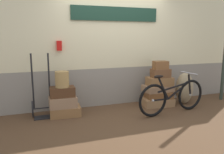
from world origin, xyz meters
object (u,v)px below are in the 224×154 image
(suitcase_7, at_px, (161,73))
(burlap_sack, at_px, (184,88))
(suitcase_2, at_px, (62,92))
(suitcase_4, at_px, (159,95))
(suitcase_3, at_px, (157,101))
(suitcase_6, at_px, (160,81))
(suitcase_1, at_px, (63,102))
(suitcase_8, at_px, (161,65))
(luggage_trolley, at_px, (42,103))
(suitcase_0, at_px, (65,111))
(wicker_basket, at_px, (62,79))
(suitcase_5, at_px, (158,88))
(bicycle, at_px, (172,96))

(suitcase_7, distance_m, burlap_sack, 0.75)
(suitcase_2, height_order, burlap_sack, burlap_sack)
(suitcase_4, xyz_separation_m, suitcase_7, (0.01, -0.03, 0.50))
(suitcase_3, bearing_deg, suitcase_6, -7.89)
(suitcase_1, height_order, suitcase_3, suitcase_1)
(suitcase_3, relative_size, suitcase_6, 1.21)
(suitcase_1, height_order, suitcase_8, suitcase_8)
(suitcase_6, bearing_deg, burlap_sack, -0.12)
(suitcase_1, bearing_deg, suitcase_6, -0.30)
(suitcase_3, xyz_separation_m, burlap_sack, (0.68, -0.07, 0.28))
(luggage_trolley, bearing_deg, suitcase_4, -2.95)
(suitcase_0, xyz_separation_m, burlap_sack, (2.77, -0.06, 0.27))
(suitcase_1, height_order, suitcase_4, suitcase_1)
(wicker_basket, height_order, burlap_sack, wicker_basket)
(suitcase_6, xyz_separation_m, suitcase_7, (-0.00, -0.04, 0.19))
(suitcase_4, relative_size, suitcase_7, 1.41)
(suitcase_6, height_order, suitcase_8, suitcase_8)
(suitcase_8, bearing_deg, luggage_trolley, -178.85)
(suitcase_0, relative_size, suitcase_5, 0.90)
(suitcase_1, bearing_deg, bicycle, -14.82)
(suitcase_3, bearing_deg, bicycle, -82.10)
(suitcase_4, height_order, wicker_basket, wicker_basket)
(suitcase_5, height_order, luggage_trolley, luggage_trolley)
(suitcase_0, height_order, suitcase_3, suitcase_0)
(bicycle, bearing_deg, suitcase_8, 88.88)
(suitcase_5, xyz_separation_m, luggage_trolley, (-2.53, 0.10, -0.12))
(suitcase_3, distance_m, luggage_trolley, 2.52)
(burlap_sack, distance_m, bicycle, 0.83)
(suitcase_6, distance_m, wicker_basket, 2.18)
(suitcase_2, bearing_deg, suitcase_8, 0.59)
(suitcase_7, height_order, bicycle, suitcase_7)
(suitcase_4, bearing_deg, suitcase_5, 110.86)
(suitcase_4, bearing_deg, suitcase_8, -74.53)
(luggage_trolley, bearing_deg, suitcase_0, -15.48)
(suitcase_0, xyz_separation_m, suitcase_8, (2.11, -0.04, 0.84))
(suitcase_3, relative_size, suitcase_8, 2.14)
(burlap_sack, bearing_deg, suitcase_2, 178.64)
(suitcase_7, relative_size, suitcase_8, 1.28)
(suitcase_2, distance_m, suitcase_3, 2.17)
(suitcase_8, bearing_deg, suitcase_6, 73.87)
(burlap_sack, bearing_deg, suitcase_0, 178.72)
(suitcase_0, relative_size, suitcase_8, 1.87)
(suitcase_1, bearing_deg, suitcase_8, -1.34)
(wicker_basket, relative_size, luggage_trolley, 0.25)
(suitcase_3, bearing_deg, burlap_sack, 0.07)
(suitcase_5, xyz_separation_m, suitcase_6, (0.03, -0.02, 0.16))
(suitcase_0, bearing_deg, suitcase_1, -176.07)
(luggage_trolley, bearing_deg, suitcase_7, -3.50)
(luggage_trolley, bearing_deg, burlap_sack, -3.24)
(suitcase_4, xyz_separation_m, suitcase_5, (-0.01, 0.03, 0.15))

